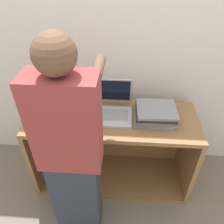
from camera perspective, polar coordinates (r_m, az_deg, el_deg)
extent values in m
plane|color=#756B5B|center=(2.25, -0.38, -21.84)|extent=(12.00, 12.00, 0.00)
cube|color=silver|center=(1.95, 1.01, 15.35)|extent=(8.00, 0.05, 2.40)
cube|color=olive|center=(1.84, 0.18, -1.87)|extent=(1.43, 0.55, 0.04)
cube|color=olive|center=(2.38, 0.15, -15.94)|extent=(1.43, 0.55, 0.04)
cube|color=olive|center=(2.24, -18.13, -8.40)|extent=(0.04, 0.55, 0.71)
cube|color=olive|center=(2.18, 19.09, -10.24)|extent=(0.04, 0.55, 0.71)
cube|color=olive|center=(2.28, 0.61, -5.08)|extent=(1.36, 0.04, 0.71)
cube|color=#B7B7BC|center=(1.83, 0.19, -1.18)|extent=(0.32, 0.28, 0.02)
cube|color=gray|center=(1.83, 0.21, -0.69)|extent=(0.26, 0.15, 0.00)
cube|color=#B7B7BC|center=(1.90, 0.58, 5.63)|extent=(0.32, 0.09, 0.27)
cube|color=black|center=(1.89, 0.57, 5.60)|extent=(0.28, 0.08, 0.23)
cube|color=slate|center=(1.87, -10.36, -0.69)|extent=(0.32, 0.28, 0.02)
cube|color=#232326|center=(1.87, -10.44, -0.01)|extent=(0.32, 0.28, 0.02)
cube|color=#232326|center=(1.85, -10.58, 0.44)|extent=(0.33, 0.29, 0.02)
cube|color=gray|center=(1.84, 10.75, -1.54)|extent=(0.32, 0.29, 0.02)
cube|color=gray|center=(1.83, 11.36, -0.95)|extent=(0.32, 0.28, 0.02)
cube|color=slate|center=(1.81, 11.04, -0.52)|extent=(0.33, 0.29, 0.02)
cube|color=#232326|center=(1.80, 11.28, 0.11)|extent=(0.32, 0.28, 0.02)
cube|color=gray|center=(1.79, 11.57, 0.72)|extent=(0.32, 0.29, 0.02)
cube|color=#2D3342|center=(1.82, -8.92, -20.55)|extent=(0.34, 0.20, 0.80)
cube|color=#993838|center=(1.28, -11.91, -3.19)|extent=(0.40, 0.20, 0.63)
sphere|color=brown|center=(1.07, -14.83, 14.41)|extent=(0.22, 0.22, 0.22)
cylinder|color=brown|center=(1.42, -16.87, 10.86)|extent=(0.07, 0.32, 0.07)
cylinder|color=brown|center=(1.35, -3.74, 10.89)|extent=(0.07, 0.32, 0.07)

